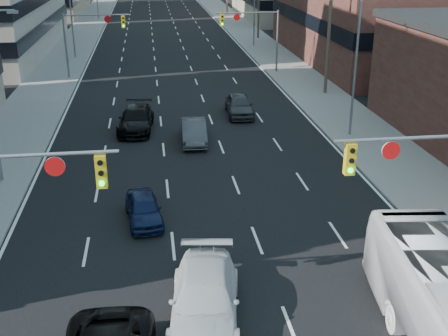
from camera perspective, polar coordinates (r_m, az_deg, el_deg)
name	(u,v)px	position (r m, az deg, el deg)	size (l,w,h in m)	color
storefront_right_mid	(395,17)	(64.92, 16.99, 14.42)	(20.00, 30.00, 9.00)	#472119
signal_near_right	(441,177)	(20.93, 21.16, -0.82)	(6.59, 0.33, 6.00)	slate
signal_far_left	(90,32)	(54.62, -13.45, 13.31)	(6.09, 0.33, 6.00)	slate
signal_far_right	(254,29)	(55.30, 3.06, 13.95)	(6.09, 0.33, 6.00)	slate
utility_pole_block	(330,25)	(47.56, 10.67, 14.13)	(2.20, 0.28, 11.00)	#4C3D2D
streetlight_left_mid	(72,12)	(64.69, -15.15, 15.08)	(2.03, 0.22, 9.00)	slate
streetlight_right_near	(354,60)	(36.80, 13.03, 10.63)	(2.03, 0.22, 9.00)	slate
streetlight_right_far	(253,4)	(70.35, 2.98, 16.26)	(2.03, 0.22, 9.00)	slate
white_van	(205,299)	(19.25, -1.97, -13.19)	(2.29, 5.63, 1.63)	beige
sedan_blue	(144,209)	(25.88, -8.17, -4.11)	(1.50, 3.73, 1.27)	#0D1737
sedan_grey_center	(194,131)	(35.90, -3.07, 3.73)	(1.53, 4.39, 1.45)	#3A3A3D
sedan_black_far	(136,119)	(38.64, -8.94, 4.91)	(2.19, 5.38, 1.56)	black
sedan_grey_right	(239,105)	(41.66, 1.55, 6.41)	(1.86, 4.62, 1.57)	#313134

